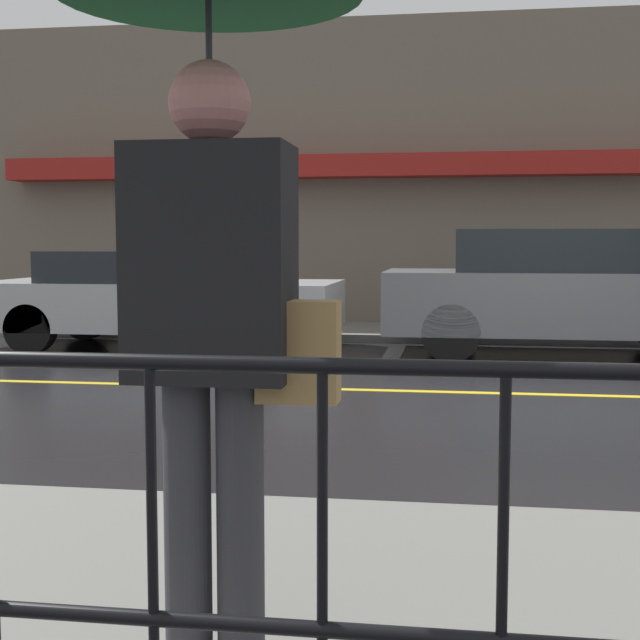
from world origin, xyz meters
The scene contains 7 objects.
ground_plane centered at (0.00, 0.00, 0.00)m, with size 80.00×80.00×0.00m, color black.
sidewalk_far centered at (0.00, 5.04, 0.06)m, with size 28.00×2.13×0.11m.
lane_marking centered at (0.00, 0.00, 0.00)m, with size 25.20×0.12×0.01m.
building_storefront centered at (0.00, 6.22, 2.50)m, with size 28.00×0.85×4.99m.
pedestrian centered at (-1.75, -5.77, 1.71)m, with size 0.90×0.90×2.20m.
car_silver centered at (-4.91, 2.96, 0.68)m, with size 4.64×1.91×1.29m.
car_grey centered at (0.22, 2.96, 0.80)m, with size 4.32×1.79×1.55m.
Camera 1 is at (-1.04, -8.33, 1.40)m, focal length 50.00 mm.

